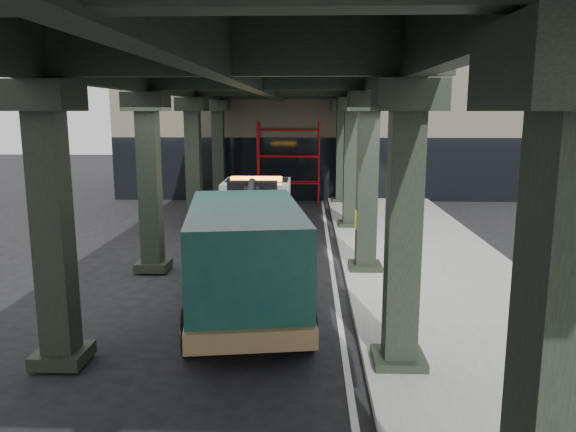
# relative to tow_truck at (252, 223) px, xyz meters

# --- Properties ---
(ground) EXTENTS (90.00, 90.00, 0.00)m
(ground) POSITION_rel_tow_truck_xyz_m (0.67, -2.98, -1.24)
(ground) COLOR black
(ground) RESTS_ON ground
(sidewalk) EXTENTS (5.00, 40.00, 0.15)m
(sidewalk) POSITION_rel_tow_truck_xyz_m (5.17, -0.98, -1.17)
(sidewalk) COLOR gray
(sidewalk) RESTS_ON ground
(lane_stripe) EXTENTS (0.12, 38.00, 0.01)m
(lane_stripe) POSITION_rel_tow_truck_xyz_m (2.37, -0.98, -1.24)
(lane_stripe) COLOR silver
(lane_stripe) RESTS_ON ground
(viaduct) EXTENTS (7.40, 32.00, 6.40)m
(viaduct) POSITION_rel_tow_truck_xyz_m (0.27, -0.98, 4.22)
(viaduct) COLOR black
(viaduct) RESTS_ON ground
(building) EXTENTS (22.00, 10.00, 8.00)m
(building) POSITION_rel_tow_truck_xyz_m (2.67, 17.02, 2.76)
(building) COLOR #C6B793
(building) RESTS_ON ground
(scaffolding) EXTENTS (3.08, 0.88, 4.00)m
(scaffolding) POSITION_rel_tow_truck_xyz_m (0.67, 11.67, 0.86)
(scaffolding) COLOR #AD0D12
(scaffolding) RESTS_ON ground
(tow_truck) EXTENTS (2.44, 7.83, 2.55)m
(tow_truck) POSITION_rel_tow_truck_xyz_m (0.00, 0.00, 0.00)
(tow_truck) COLOR black
(tow_truck) RESTS_ON ground
(towed_van) EXTENTS (3.26, 6.51, 2.53)m
(towed_van) POSITION_rel_tow_truck_xyz_m (0.28, -4.35, 0.12)
(towed_van) COLOR #103C34
(towed_van) RESTS_ON ground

